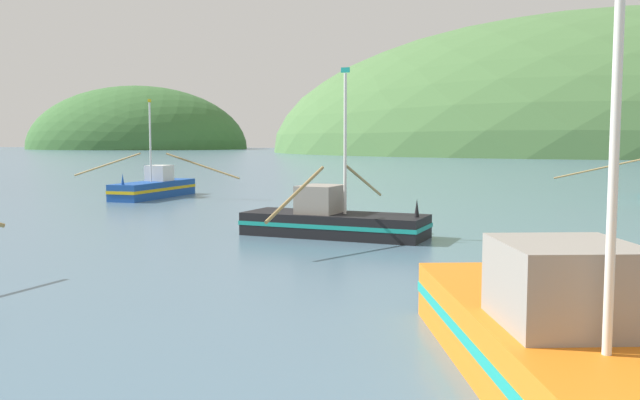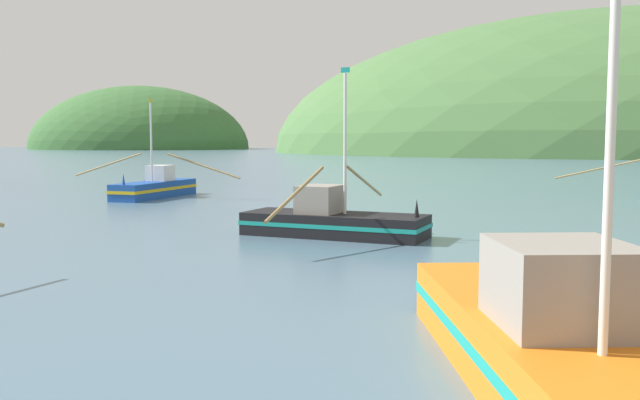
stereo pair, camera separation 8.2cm
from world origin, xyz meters
TOP-DOWN VIEW (x-y plane):
  - hill_mid_right at (-123.09, 253.88)m, footprint 89.87×71.90m
  - hill_far_right at (6.02, 220.68)m, footprint 113.99×91.19m
  - hill_far_center at (49.87, 215.62)m, footprint 204.53×163.62m
  - fishing_boat_black at (1.54, 25.82)m, footprint 7.69×11.55m
  - fishing_boat_blue at (-13.45, 41.10)m, footprint 12.32×7.97m
  - fishing_boat_orange at (8.25, 9.06)m, footprint 5.19×11.92m

SIDE VIEW (x-z plane):
  - hill_mid_right at x=-123.09m, z-range -25.26..25.26m
  - hill_far_right at x=6.02m, z-range -31.41..31.41m
  - hill_far_center at x=49.87m, z-range -40.11..40.11m
  - fishing_boat_black at x=1.54m, z-range -2.68..3.93m
  - fishing_boat_blue at x=-13.45m, z-range -2.55..3.89m
  - fishing_boat_orange at x=8.25m, z-range -3.18..4.62m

